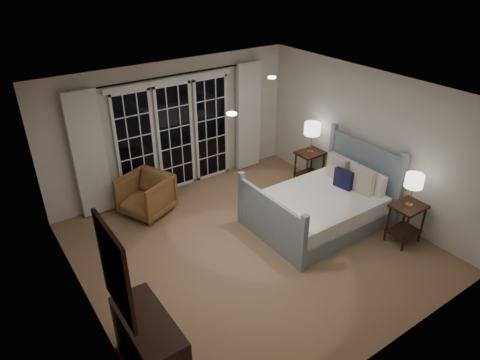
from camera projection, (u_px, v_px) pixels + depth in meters
floor at (250, 247)px, 6.85m from camera, size 5.00×5.00×0.00m
ceiling at (253, 96)px, 5.66m from camera, size 5.00×5.00×0.00m
wall_left at (79, 236)px, 5.01m from camera, size 0.02×5.00×2.50m
wall_right at (366, 140)px, 7.51m from camera, size 0.02×5.00×2.50m
wall_back at (174, 127)px, 8.06m from camera, size 5.00×0.02×2.50m
wall_front at (392, 272)px, 4.45m from camera, size 5.00×0.02×2.50m
french_doors at (175, 136)px, 8.11m from camera, size 2.50×0.04×2.20m
curtain_rod at (172, 76)px, 7.52m from camera, size 3.50×0.03×0.03m
curtain_left at (89, 155)px, 7.20m from camera, size 0.55×0.10×2.25m
curtain_right at (248, 117)px, 8.85m from camera, size 0.55×0.10×2.25m
downlight_a at (272, 78)px, 6.50m from camera, size 0.12×0.12×0.01m
downlight_b at (232, 114)px, 5.08m from camera, size 0.12×0.12×0.01m
bed at (321, 206)px, 7.34m from camera, size 2.17×1.56×1.26m
nightstand_left at (406, 218)px, 6.80m from camera, size 0.52×0.42×0.68m
nightstand_right at (309, 163)px, 8.54m from camera, size 0.53×0.42×0.68m
lamp_left at (414, 181)px, 6.48m from camera, size 0.28×0.28×0.54m
lamp_right at (312, 129)px, 8.20m from camera, size 0.31×0.31×0.61m
armchair at (146, 195)px, 7.59m from camera, size 1.05×1.04×0.73m
dresser at (151, 345)px, 4.69m from camera, size 0.47×1.10×0.78m
mirror at (115, 271)px, 4.01m from camera, size 0.05×0.85×1.00m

